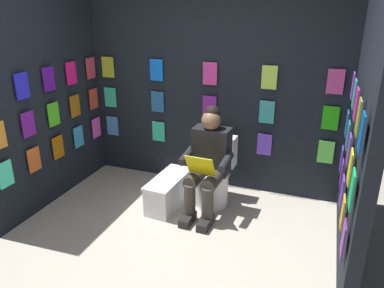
# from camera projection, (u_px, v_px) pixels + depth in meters

# --- Properties ---
(ground_plane) EXTENTS (30.00, 30.00, 0.00)m
(ground_plane) POSITION_uv_depth(u_px,v_px,m) (141.00, 276.00, 3.17)
(ground_plane) COLOR #B2A899
(display_wall_back) EXTENTS (3.25, 0.14, 2.34)m
(display_wall_back) POSITION_uv_depth(u_px,v_px,m) (212.00, 94.00, 4.47)
(display_wall_back) COLOR black
(display_wall_back) RESTS_ON ground
(display_wall_left) EXTENTS (0.14, 1.91, 2.34)m
(display_wall_left) POSITION_uv_depth(u_px,v_px,m) (362.00, 135.00, 3.07)
(display_wall_left) COLOR black
(display_wall_left) RESTS_ON ground
(display_wall_right) EXTENTS (0.14, 1.91, 2.34)m
(display_wall_right) POSITION_uv_depth(u_px,v_px,m) (46.00, 101.00, 4.12)
(display_wall_right) COLOR black
(display_wall_right) RESTS_ON ground
(toilet) EXTENTS (0.41, 0.56, 0.77)m
(toilet) POSITION_uv_depth(u_px,v_px,m) (214.00, 176.00, 4.26)
(toilet) COLOR white
(toilet) RESTS_ON ground
(person_reading) EXTENTS (0.54, 0.69, 1.19)m
(person_reading) POSITION_uv_depth(u_px,v_px,m) (208.00, 162.00, 3.97)
(person_reading) COLOR black
(person_reading) RESTS_ON ground
(comic_longbox_near) EXTENTS (0.33, 0.73, 0.35)m
(comic_longbox_near) POSITION_uv_depth(u_px,v_px,m) (169.00, 191.00, 4.23)
(comic_longbox_near) COLOR silver
(comic_longbox_near) RESTS_ON ground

